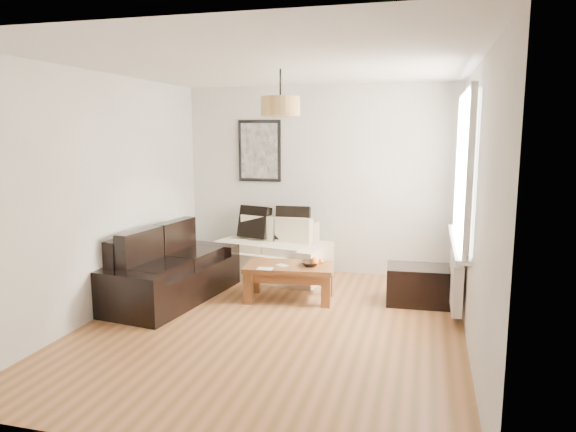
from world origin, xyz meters
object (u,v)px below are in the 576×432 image
(sofa_leather, at_px, (170,266))
(coffee_table, at_px, (289,282))
(ottoman, at_px, (420,285))
(loveseat_cream, at_px, (272,250))

(sofa_leather, height_order, coffee_table, sofa_leather)
(sofa_leather, relative_size, coffee_table, 1.78)
(coffee_table, relative_size, ottoman, 1.34)
(loveseat_cream, distance_m, ottoman, 2.11)
(sofa_leather, distance_m, ottoman, 2.94)
(loveseat_cream, xyz_separation_m, ottoman, (1.99, -0.67, -0.16))
(loveseat_cream, bearing_deg, ottoman, -8.03)
(sofa_leather, bearing_deg, ottoman, -71.14)
(coffee_table, xyz_separation_m, ottoman, (1.51, 0.24, 0.01))
(loveseat_cream, relative_size, sofa_leather, 0.82)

